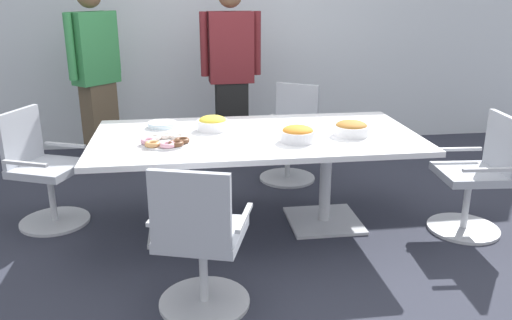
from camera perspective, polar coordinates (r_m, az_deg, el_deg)
ground_plane at (r=4.15m, az=0.00°, el=-7.30°), size 10.00×10.00×0.01m
back_wall at (r=6.14m, az=-3.19°, el=14.68°), size 8.00×0.10×2.80m
conference_table at (r=3.92m, az=0.00°, el=1.04°), size 2.40×1.20×0.75m
office_chair_0 at (r=2.98m, az=-6.16°, el=-9.42°), size 0.68×0.68×0.91m
office_chair_1 at (r=4.27m, az=22.99°, el=-2.10°), size 0.58×0.58×0.91m
office_chair_2 at (r=5.05m, az=3.76°, el=2.42°), size 0.75×0.75×0.91m
office_chair_3 at (r=4.39m, az=-22.29°, el=-1.46°), size 0.71×0.71×0.91m
person_standing_0 at (r=5.50m, az=-17.10°, el=8.96°), size 0.48×0.50×1.84m
person_standing_1 at (r=5.34m, az=-2.74°, el=9.48°), size 0.61×0.24×1.84m
snack_bowl_pretzels at (r=3.91m, az=10.39°, el=3.44°), size 0.26×0.26×0.11m
snack_bowl_chips_orange at (r=3.70m, az=4.59°, el=2.88°), size 0.25×0.25×0.12m
snack_bowl_chips_yellow at (r=4.01m, az=-4.78°, el=4.05°), size 0.24×0.24×0.11m
donut_platter at (r=3.69m, az=-9.89°, el=2.04°), size 0.34×0.34×0.04m
plate_stack at (r=4.15m, az=-10.26°, el=3.83°), size 0.22×0.22×0.04m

